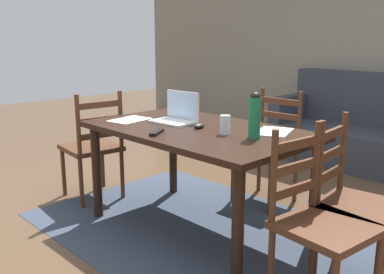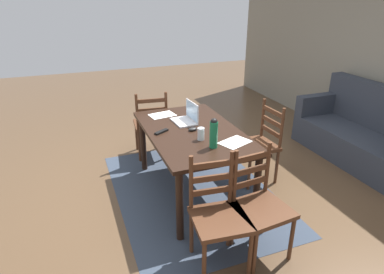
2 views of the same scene
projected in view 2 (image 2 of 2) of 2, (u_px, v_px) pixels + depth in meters
The scene contains 15 objects.
ground_plane at pixel (192, 191), 3.84m from camera, with size 14.00×14.00×0.00m, color brown.
area_rug at pixel (192, 191), 3.84m from camera, with size 2.39×1.70×0.01m, color #333D4C.
dining_table at pixel (193, 138), 3.57m from camera, with size 1.59×0.95×0.77m.
chair_left_near at pixel (151, 124), 4.52m from camera, with size 0.49×0.49×0.95m.
chair_right_far at pixel (259, 206), 2.79m from camera, with size 0.48×0.48×0.95m.
chair_right_near at pixel (219, 216), 2.67m from camera, with size 0.48×0.48×0.95m.
chair_far_head at pixel (259, 144), 3.93m from camera, with size 0.45×0.45×0.95m.
couch at pixel (364, 134), 4.47m from camera, with size 1.80×0.80×1.00m.
laptop at pixel (187, 117), 3.73m from camera, with size 0.33×0.24×0.23m.
water_bottle at pixel (214, 132), 3.07m from camera, with size 0.08×0.08×0.29m.
drinking_glass at pixel (201, 134), 3.27m from camera, with size 0.07×0.07×0.13m, color silver.
computer_mouse at pixel (193, 129), 3.51m from camera, with size 0.06×0.10×0.03m, color black.
tv_remote at pixel (162, 132), 3.46m from camera, with size 0.04×0.17×0.02m, color black.
paper_stack_left at pixel (162, 115), 3.96m from camera, with size 0.21×0.30×0.00m, color white.
paper_stack_right at pixel (235, 142), 3.24m from camera, with size 0.21×0.30×0.00m, color white.
Camera 2 is at (3.05, -1.17, 2.11)m, focal length 30.87 mm.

